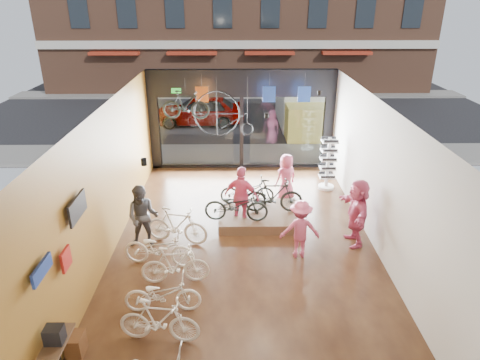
{
  "coord_description": "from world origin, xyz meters",
  "views": [
    {
      "loc": [
        -0.25,
        -9.79,
        6.3
      ],
      "look_at": [
        -0.11,
        1.4,
        1.42
      ],
      "focal_mm": 32.0,
      "sensor_mm": 36.0,
      "label": 1
    }
  ],
  "objects_px": {
    "customer_2": "(242,197)",
    "box_truck": "(302,106)",
    "street_car": "(200,110)",
    "customer_1": "(143,217)",
    "display_bike_left": "(236,206)",
    "customer_5": "(357,212)",
    "floor_bike_3": "(175,265)",
    "floor_bike_4": "(159,248)",
    "floor_bike_1": "(159,321)",
    "display_bike_right": "(247,191)",
    "hung_bike": "(186,105)",
    "customer_3": "(300,229)",
    "floor_bike_5": "(177,225)",
    "display_bike_mid": "(273,196)",
    "display_platform": "(259,216)",
    "sunglasses_rack": "(328,164)",
    "floor_bike_2": "(163,294)",
    "penny_farthing": "(226,115)",
    "customer_4": "(286,177)"
  },
  "relations": [
    {
      "from": "customer_4",
      "to": "sunglasses_rack",
      "type": "height_order",
      "value": "sunglasses_rack"
    },
    {
      "from": "display_platform",
      "to": "display_bike_left",
      "type": "height_order",
      "value": "display_bike_left"
    },
    {
      "from": "floor_bike_2",
      "to": "customer_1",
      "type": "bearing_deg",
      "value": 17.45
    },
    {
      "from": "customer_3",
      "to": "customer_2",
      "type": "bearing_deg",
      "value": -49.75
    },
    {
      "from": "customer_4",
      "to": "sunglasses_rack",
      "type": "bearing_deg",
      "value": 178.21
    },
    {
      "from": "hung_bike",
      "to": "display_bike_mid",
      "type": "bearing_deg",
      "value": -128.28
    },
    {
      "from": "floor_bike_4",
      "to": "hung_bike",
      "type": "relative_size",
      "value": 1.15
    },
    {
      "from": "floor_bike_3",
      "to": "hung_bike",
      "type": "height_order",
      "value": "hung_bike"
    },
    {
      "from": "box_truck",
      "to": "customer_4",
      "type": "relative_size",
      "value": 3.88
    },
    {
      "from": "floor_bike_4",
      "to": "floor_bike_1",
      "type": "bearing_deg",
      "value": -161.11
    },
    {
      "from": "customer_3",
      "to": "sunglasses_rack",
      "type": "distance_m",
      "value": 4.5
    },
    {
      "from": "customer_1",
      "to": "sunglasses_rack",
      "type": "bearing_deg",
      "value": 35.0
    },
    {
      "from": "customer_2",
      "to": "box_truck",
      "type": "bearing_deg",
      "value": -84.54
    },
    {
      "from": "floor_bike_3",
      "to": "floor_bike_4",
      "type": "xyz_separation_m",
      "value": [
        -0.49,
        0.73,
        -0.01
      ]
    },
    {
      "from": "floor_bike_4",
      "to": "display_bike_left",
      "type": "relative_size",
      "value": 1.0
    },
    {
      "from": "street_car",
      "to": "floor_bike_2",
      "type": "distance_m",
      "value": 14.41
    },
    {
      "from": "display_bike_right",
      "to": "customer_3",
      "type": "height_order",
      "value": "customer_3"
    },
    {
      "from": "display_platform",
      "to": "penny_farthing",
      "type": "bearing_deg",
      "value": 109.11
    },
    {
      "from": "floor_bike_4",
      "to": "display_bike_right",
      "type": "xyz_separation_m",
      "value": [
        2.27,
        2.82,
        0.25
      ]
    },
    {
      "from": "floor_bike_1",
      "to": "hung_bike",
      "type": "xyz_separation_m",
      "value": [
        -0.14,
        7.48,
        2.44
      ]
    },
    {
      "from": "customer_4",
      "to": "customer_5",
      "type": "height_order",
      "value": "customer_5"
    },
    {
      "from": "street_car",
      "to": "customer_5",
      "type": "xyz_separation_m",
      "value": [
        5.08,
        -11.7,
        0.16
      ]
    },
    {
      "from": "floor_bike_2",
      "to": "street_car",
      "type": "bearing_deg",
      "value": -0.33
    },
    {
      "from": "box_truck",
      "to": "floor_bike_3",
      "type": "distance_m",
      "value": 13.31
    },
    {
      "from": "customer_2",
      "to": "customer_5",
      "type": "bearing_deg",
      "value": -175.39
    },
    {
      "from": "floor_bike_5",
      "to": "customer_4",
      "type": "relative_size",
      "value": 1.11
    },
    {
      "from": "display_bike_mid",
      "to": "display_bike_right",
      "type": "height_order",
      "value": "display_bike_mid"
    },
    {
      "from": "floor_bike_1",
      "to": "display_bike_left",
      "type": "distance_m",
      "value": 4.59
    },
    {
      "from": "customer_2",
      "to": "floor_bike_2",
      "type": "bearing_deg",
      "value": 88.56
    },
    {
      "from": "customer_1",
      "to": "customer_4",
      "type": "relative_size",
      "value": 1.12
    },
    {
      "from": "floor_bike_1",
      "to": "display_bike_right",
      "type": "xyz_separation_m",
      "value": [
        1.86,
        5.41,
        0.25
      ]
    },
    {
      "from": "box_truck",
      "to": "hung_bike",
      "type": "height_order",
      "value": "hung_bike"
    },
    {
      "from": "display_bike_right",
      "to": "hung_bike",
      "type": "xyz_separation_m",
      "value": [
        -2.0,
        2.06,
        2.19
      ]
    },
    {
      "from": "display_bike_mid",
      "to": "customer_5",
      "type": "relative_size",
      "value": 0.92
    },
    {
      "from": "floor_bike_1",
      "to": "floor_bike_3",
      "type": "relative_size",
      "value": 1.0
    },
    {
      "from": "floor_bike_1",
      "to": "display_bike_left",
      "type": "height_order",
      "value": "display_bike_left"
    },
    {
      "from": "floor_bike_2",
      "to": "floor_bike_5",
      "type": "distance_m",
      "value": 2.78
    },
    {
      "from": "floor_bike_3",
      "to": "floor_bike_5",
      "type": "xyz_separation_m",
      "value": [
        -0.18,
        1.79,
        0.04
      ]
    },
    {
      "from": "floor_bike_1",
      "to": "display_bike_right",
      "type": "height_order",
      "value": "display_bike_right"
    },
    {
      "from": "display_bike_left",
      "to": "penny_farthing",
      "type": "distance_m",
      "value": 3.84
    },
    {
      "from": "customer_1",
      "to": "penny_farthing",
      "type": "relative_size",
      "value": 0.9
    },
    {
      "from": "display_bike_mid",
      "to": "floor_bike_4",
      "type": "bearing_deg",
      "value": 127.34
    },
    {
      "from": "customer_3",
      "to": "hung_bike",
      "type": "relative_size",
      "value": 1.0
    },
    {
      "from": "street_car",
      "to": "customer_1",
      "type": "distance_m",
      "value": 11.81
    },
    {
      "from": "customer_2",
      "to": "hung_bike",
      "type": "distance_m",
      "value": 3.94
    },
    {
      "from": "floor_bike_4",
      "to": "floor_bike_5",
      "type": "bearing_deg",
      "value": -6.45
    },
    {
      "from": "display_bike_left",
      "to": "customer_5",
      "type": "distance_m",
      "value": 3.32
    },
    {
      "from": "display_bike_left",
      "to": "display_bike_mid",
      "type": "height_order",
      "value": "display_bike_mid"
    },
    {
      "from": "customer_2",
      "to": "hung_bike",
      "type": "bearing_deg",
      "value": -34.05
    },
    {
      "from": "sunglasses_rack",
      "to": "customer_4",
      "type": "bearing_deg",
      "value": -165.8
    }
  ]
}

